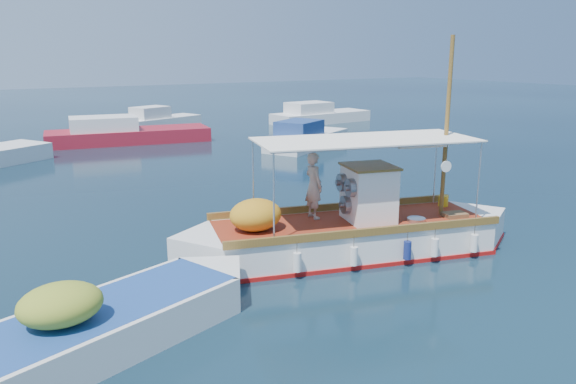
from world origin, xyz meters
TOP-DOWN VIEW (x-y plane):
  - ground at (0.00, 0.00)m, footprint 160.00×160.00m
  - fishing_caique at (0.26, -0.23)m, footprint 9.31×4.31m
  - dinghy at (-6.53, -1.86)m, footprint 6.48×3.44m
  - bg_boat_n at (0.32, 21.82)m, footprint 9.66×4.28m
  - bg_boat_ne at (8.60, 14.76)m, footprint 6.44×4.82m
  - bg_boat_e at (15.75, 23.96)m, footprint 8.06×3.20m
  - bg_boat_far_n at (4.16, 26.87)m, footprint 6.21×3.92m

SIDE VIEW (x-z plane):
  - ground at x=0.00m, z-range 0.00..0.00m
  - dinghy at x=-6.53m, z-range -0.49..1.19m
  - bg_boat_n at x=0.32m, z-range -0.41..1.39m
  - bg_boat_ne at x=8.60m, z-range -0.41..1.39m
  - bg_boat_e at x=15.75m, z-range -0.41..1.39m
  - bg_boat_far_n at x=4.16m, z-range -0.41..1.39m
  - fishing_caique at x=0.26m, z-range -2.41..3.46m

